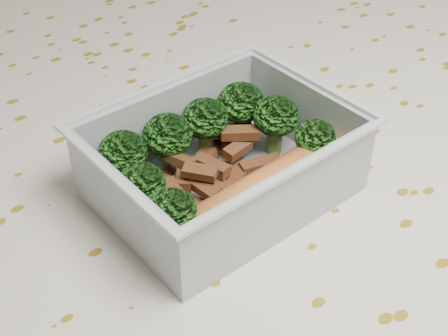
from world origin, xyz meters
TOP-DOWN VIEW (x-y plane):
  - dining_table at (0.00, 0.00)m, footprint 1.40×0.90m
  - tablecloth at (0.00, 0.00)m, footprint 1.46×0.96m
  - lunch_container at (0.01, 0.01)m, footprint 0.16×0.13m
  - broccoli_florets at (0.01, 0.03)m, footprint 0.14×0.09m
  - meat_pile at (0.00, 0.02)m, footprint 0.10×0.06m
  - sausage at (0.01, -0.02)m, footprint 0.14×0.03m

SIDE VIEW (x-z plane):
  - dining_table at x=0.00m, z-range 0.29..1.04m
  - tablecloth at x=0.00m, z-range 0.62..0.81m
  - meat_pile at x=0.00m, z-range 0.76..0.78m
  - lunch_container at x=0.01m, z-range 0.75..0.80m
  - sausage at x=0.01m, z-range 0.77..0.79m
  - broccoli_florets at x=0.01m, z-range 0.77..0.81m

